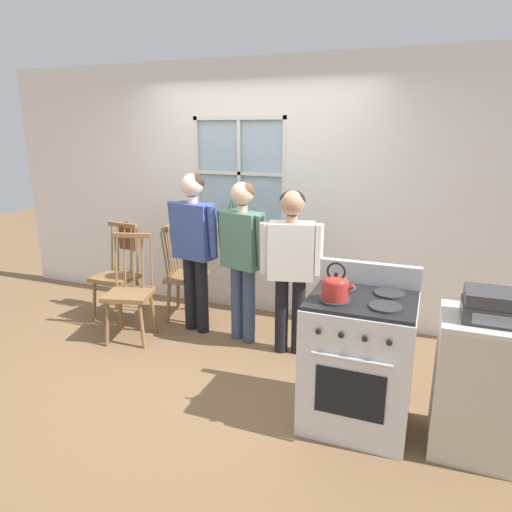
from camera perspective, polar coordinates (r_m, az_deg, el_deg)
The scene contains 14 objects.
ground_plane at distance 4.13m, azimuth -6.78°, elevation -13.39°, with size 16.00×16.00×0.00m, color brown.
wall_back at distance 4.93m, azimuth 0.52°, elevation 7.95°, with size 6.40×0.16×2.70m.
chair_by_window at distance 5.11m, azimuth -16.99°, elevation -2.48°, with size 0.46×0.44×1.03m.
chair_near_wall at distance 4.96m, azimuth -8.91°, elevation -2.54°, with size 0.49×0.50×1.03m.
chair_center_cluster at distance 4.57m, azimuth -15.48°, elevation -4.53°, with size 0.51×0.49×1.03m.
person_elderly_left at distance 4.48m, azimuth -7.75°, elevation 2.35°, with size 0.57×0.28×1.59m.
person_teen_center at distance 4.23m, azimuth -1.70°, elevation 1.17°, with size 0.54×0.31×1.54m.
person_adult_right at distance 4.01m, azimuth 4.42°, elevation -0.03°, with size 0.56×0.30×1.49m.
stove at distance 3.27m, azimuth 12.71°, elevation -12.50°, with size 0.70×0.68×1.08m.
kettle at distance 2.95m, azimuth 9.91°, elevation -3.78°, with size 0.21×0.17×0.25m.
potted_plant at distance 5.01m, azimuth -3.10°, elevation 4.68°, with size 0.14×0.14×0.37m.
handbag at distance 5.18m, azimuth -15.57°, elevation 2.34°, with size 0.23×0.20×0.31m.
side_counter at distance 3.27m, azimuth 26.30°, elevation -14.31°, with size 0.55×0.50×0.90m.
stereo at distance 3.03m, azimuth 27.54°, elevation -5.59°, with size 0.34×0.29×0.18m.
Camera 1 is at (1.74, -3.17, 1.99)m, focal length 32.00 mm.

